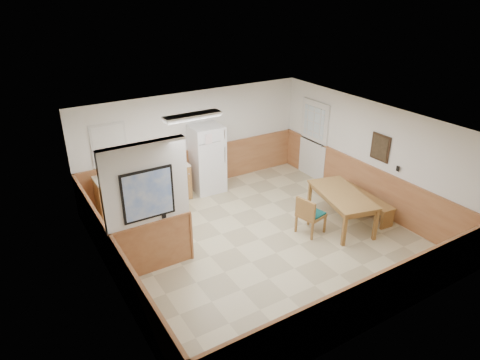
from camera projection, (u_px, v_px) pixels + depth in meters
ground at (260, 239)px, 8.92m from camera, size 6.00×6.00×0.00m
ceiling at (262, 124)px, 7.86m from camera, size 6.00×6.00×0.02m
back_wall at (194, 141)px, 10.71m from camera, size 6.00×0.02×2.50m
right_wall at (369, 156)px, 9.80m from camera, size 0.02×6.00×2.50m
left_wall at (109, 227)px, 6.97m from camera, size 0.02×6.00×2.50m
wainscot_back at (196, 168)px, 11.01m from camera, size 6.00×0.04×1.00m
wainscot_right at (365, 185)px, 10.11m from camera, size 0.04×6.00×1.00m
wainscot_left at (115, 264)px, 7.30m from camera, size 0.04×6.00×1.00m
partition_wall at (148, 211)px, 7.49m from camera, size 1.50×0.20×2.50m
kitchen_counter at (156, 185)px, 10.23m from camera, size 2.20×0.61×1.00m
exterior_door at (313, 140)px, 11.34m from camera, size 0.07×1.02×2.15m
kitchen_window at (109, 145)px, 9.57m from camera, size 0.80×0.04×1.00m
wall_painting at (380, 148)px, 9.43m from camera, size 0.04×0.50×0.60m
fluorescent_fixture at (192, 116)px, 8.51m from camera, size 1.20×0.30×0.09m
refrigerator at (207, 159)px, 10.67m from camera, size 0.79×0.74×1.71m
dining_table at (342, 197)px, 9.21m from camera, size 1.22×1.84×0.75m
dining_bench at (365, 200)px, 9.79m from camera, size 0.48×1.61×0.45m
dining_chair at (309, 213)px, 8.91m from camera, size 0.76×0.59×0.85m
fire_extinguisher at (181, 155)px, 10.25m from camera, size 0.14×0.14×0.46m
soap_bottle at (106, 173)px, 9.47m from camera, size 0.09×0.09×0.24m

